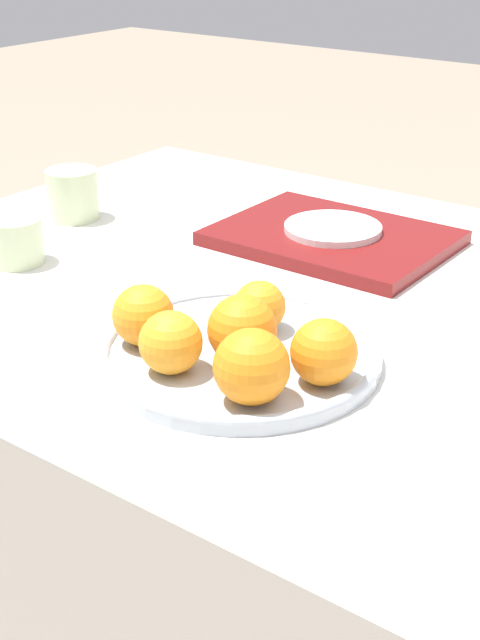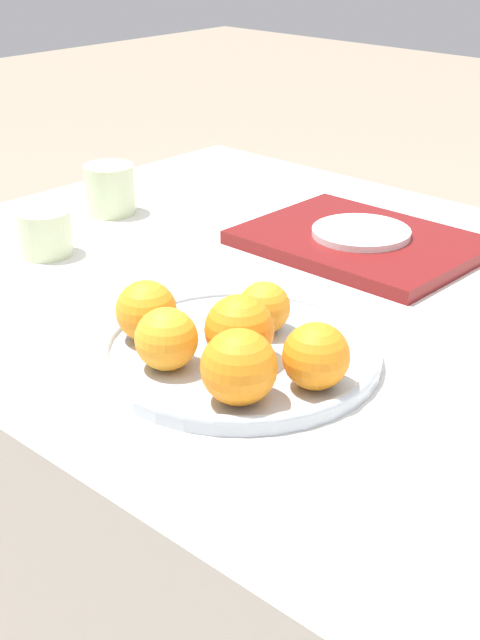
# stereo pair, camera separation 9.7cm
# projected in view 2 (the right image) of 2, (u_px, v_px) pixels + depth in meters

# --- Properties ---
(table) EXTENTS (1.44, 0.92, 0.74)m
(table) POSITION_uv_depth(u_px,v_px,m) (360.00, 554.00, 1.25)
(table) COLOR silver
(table) RESTS_ON ground_plane
(fruit_platter) EXTENTS (0.31, 0.31, 0.02)m
(fruit_platter) POSITION_uv_depth(u_px,v_px,m) (240.00, 352.00, 0.98)
(fruit_platter) COLOR #B2BCC6
(fruit_platter) RESTS_ON table
(orange_0) EXTENTS (0.07, 0.07, 0.07)m
(orange_0) POSITION_uv_depth(u_px,v_px,m) (239.00, 329.00, 0.94)
(orange_0) COLOR orange
(orange_0) RESTS_ON fruit_platter
(orange_1) EXTENTS (0.08, 0.08, 0.08)m
(orange_1) POSITION_uv_depth(u_px,v_px,m) (239.00, 367.00, 0.86)
(orange_1) COLOR orange
(orange_1) RESTS_ON fruit_platter
(orange_2) EXTENTS (0.06, 0.06, 0.06)m
(orange_2) POSITION_uv_depth(u_px,v_px,m) (264.00, 308.00, 1.01)
(orange_2) COLOR orange
(orange_2) RESTS_ON fruit_platter
(orange_3) EXTENTS (0.07, 0.07, 0.07)m
(orange_3) POSITION_uv_depth(u_px,v_px,m) (166.00, 339.00, 0.93)
(orange_3) COLOR orange
(orange_3) RESTS_ON fruit_platter
(orange_4) EXTENTS (0.07, 0.07, 0.07)m
(orange_4) POSITION_uv_depth(u_px,v_px,m) (146.00, 311.00, 0.99)
(orange_4) COLOR orange
(orange_4) RESTS_ON fruit_platter
(orange_5) EXTENTS (0.07, 0.07, 0.07)m
(orange_5) POSITION_uv_depth(u_px,v_px,m) (316.00, 356.00, 0.89)
(orange_5) COLOR orange
(orange_5) RESTS_ON fruit_platter
(serving_tray) EXTENTS (0.33, 0.25, 0.02)m
(serving_tray) POSITION_uv_depth(u_px,v_px,m) (361.00, 242.00, 1.30)
(serving_tray) COLOR maroon
(serving_tray) RESTS_ON table
(side_plate) EXTENTS (0.14, 0.14, 0.01)m
(side_plate) POSITION_uv_depth(u_px,v_px,m) (361.00, 232.00, 1.29)
(side_plate) COLOR white
(side_plate) RESTS_ON serving_tray
(cup_0) EXTENTS (0.08, 0.08, 0.08)m
(cup_0) POSITION_uv_depth(u_px,v_px,m) (110.00, 189.00, 1.43)
(cup_0) COLOR beige
(cup_0) RESTS_ON table
(cup_1) EXTENTS (0.08, 0.08, 0.06)m
(cup_1) POSITION_uv_depth(u_px,v_px,m) (45.00, 233.00, 1.27)
(cup_1) COLOR beige
(cup_1) RESTS_ON table
(napkin) EXTENTS (0.14, 0.13, 0.01)m
(napkin) POSITION_uv_depth(u_px,v_px,m) (449.00, 501.00, 0.75)
(napkin) COLOR white
(napkin) RESTS_ON table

